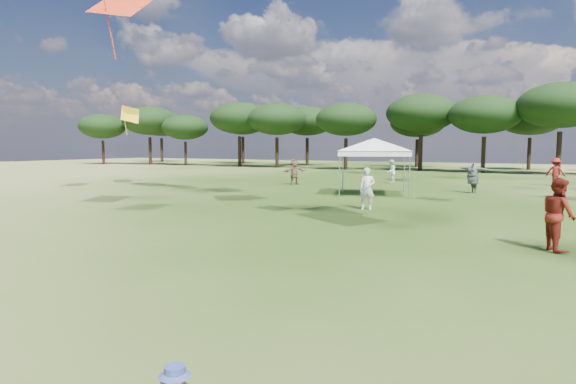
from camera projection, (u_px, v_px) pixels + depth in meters
name	position (u px, v px, depth m)	size (l,w,h in m)	color
tree_line	(549.00, 111.00, 42.43)	(108.78, 17.63, 7.77)	black
tent_left	(374.00, 141.00, 23.21)	(6.35, 6.35, 3.06)	gray
festival_crowd	(556.00, 179.00, 22.72)	(26.55, 23.43, 1.92)	#27282C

